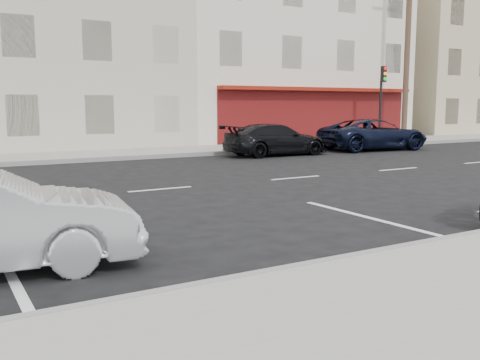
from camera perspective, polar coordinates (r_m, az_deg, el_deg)
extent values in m
plane|color=black|center=(13.81, -0.77, -0.34)|extent=(120.00, 120.00, 0.00)
cube|color=gray|center=(5.54, -10.32, -12.54)|extent=(80.00, 0.12, 0.16)
cube|color=#BBB39C|center=(28.83, -21.36, 14.95)|extent=(12.00, 12.00, 11.50)
cube|color=beige|center=(33.57, 1.91, 15.29)|extent=(14.00, 12.00, 12.50)
cube|color=tan|center=(43.34, 19.34, 12.21)|extent=(12.00, 12.00, 11.00)
cylinder|color=#422D1E|center=(30.35, 17.39, 12.67)|extent=(0.30, 0.30, 9.00)
cylinder|color=black|center=(28.66, 14.72, 7.26)|extent=(0.12, 0.12, 3.20)
cube|color=black|center=(28.59, 15.07, 10.85)|extent=(0.26, 0.18, 0.80)
cylinder|color=beige|center=(27.74, 12.28, 4.63)|extent=(0.20, 0.20, 0.60)
sphere|color=beige|center=(27.72, 12.30, 5.29)|extent=(0.20, 0.20, 0.20)
imported|color=black|center=(24.71, 14.08, 4.74)|extent=(5.19, 2.82, 1.38)
imported|color=black|center=(21.41, 3.83, 4.32)|extent=(4.36, 1.82, 1.26)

